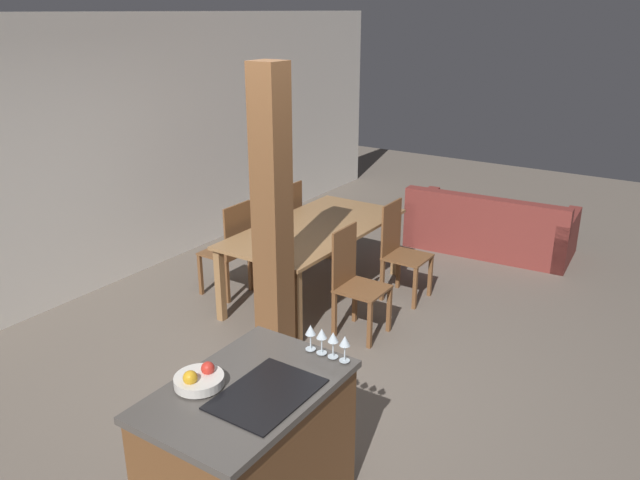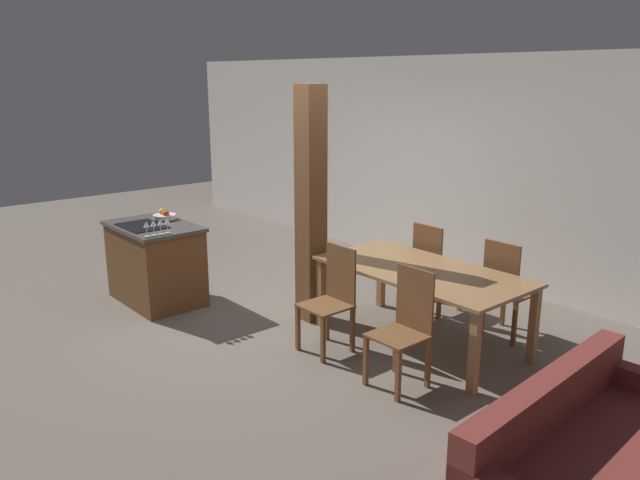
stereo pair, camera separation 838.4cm
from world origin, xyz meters
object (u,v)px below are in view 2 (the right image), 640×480
Objects in this scene: dining_chair_near_right at (405,326)px; dining_chair_near_left at (332,298)px; kitchen_island at (156,263)px; wine_glass_far at (160,223)px; fruit_bowl at (165,216)px; wine_glass_middle at (153,224)px; wine_glass_end at (167,222)px; timber_post at (311,206)px; dining_table at (421,278)px; dining_chair_far_left at (433,267)px; wine_glass_near at (146,225)px; couch at (595,470)px; dining_chair_far_right at (506,288)px.

dining_chair_near_left is at bearing 180.00° from dining_chair_near_right.
wine_glass_far is (0.48, -0.15, 0.56)m from kitchen_island.
fruit_bowl is 0.72m from wine_glass_far.
wine_glass_middle is at bearing -35.01° from fruit_bowl.
wine_glass_far reaches higher than dining_chair_near_right.
wine_glass_end reaches higher than dining_chair_near_left.
dining_table is at bearing 18.04° from timber_post.
dining_chair_far_left is at bearing 52.01° from wine_glass_far.
dining_chair_near_left is at bearing 90.00° from dining_chair_far_left.
wine_glass_far is at bearing 90.00° from wine_glass_near.
wine_glass_far reaches higher than couch.
kitchen_island is 1.14× the size of dining_chair_far_left.
wine_glass_middle is 1.00× the size of wine_glass_far.
timber_post is (-0.70, 0.34, 0.69)m from dining_chair_near_left.
couch is at bearing 6.22° from wine_glass_far.
dining_chair_far_left is (0.00, 1.43, 0.00)m from dining_chair_near_left.
kitchen_island is 2.99m from dining_table.
wine_glass_far is at bearing -90.00° from wine_glass_end.
kitchen_island is at bearing 43.08° from dining_chair_far_left.
fruit_bowl is 1.68× the size of wine_glass_near.
timber_post is (1.03, 1.28, 0.18)m from wine_glass_near.
timber_post reaches higher than dining_chair_far_right.
wine_glass_end is 2.76m from dining_chair_near_right.
kitchen_island is 2.31m from dining_chair_near_left.
timber_post is (-1.59, -1.09, 0.69)m from dining_chair_far_right.
dining_chair_near_left is at bearing 16.20° from kitchen_island.
kitchen_island is at bearing 90.11° from couch.
couch is (2.20, -1.03, -0.39)m from dining_table.
wine_glass_near is 0.08× the size of dining_table.
dining_table is 1.02× the size of couch.
timber_post is (-1.59, 0.34, 0.69)m from dining_chair_near_right.
dining_chair_near_left is at bearing 26.56° from wine_glass_middle.
dining_chair_near_left is 1.00× the size of dining_chair_far_left.
couch is at bearing 1.40° from fruit_bowl.
dining_chair_near_right is at bearing -58.18° from dining_table.
wine_glass_end is 1.49m from timber_post.
wine_glass_middle is 1.00× the size of wine_glass_end.
wine_glass_middle is at bearing 93.42° from couch.
wine_glass_far is at bearing -145.34° from dining_table.
wine_glass_far is 0.08m from wine_glass_end.
wine_glass_middle is (0.48, -0.22, 0.56)m from kitchen_island.
dining_chair_near_left is 0.89m from dining_chair_near_right.
timber_post reaches higher than wine_glass_near.
dining_chair_far_left is (1.73, 2.22, -0.51)m from wine_glass_far.
dining_table is at bearing 22.39° from fruit_bowl.
dining_chair_far_left is at bearing 53.83° from wine_glass_near.
wine_glass_middle is 0.16× the size of dining_chair_near_right.
kitchen_island is at bearing 171.64° from wine_glass_end.
dining_chair_near_left is (1.73, 0.94, -0.51)m from wine_glass_near.
wine_glass_near reaches higher than dining_chair_far_right.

